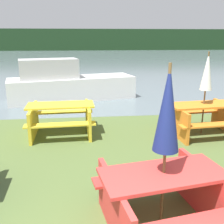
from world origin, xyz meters
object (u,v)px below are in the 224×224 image
at_px(umbrella_navy, 168,109).
at_px(picnic_table_red, 162,195).
at_px(picnic_table_yellow, 61,116).
at_px(picnic_table_orange, 203,116).
at_px(umbrella_white, 207,72).
at_px(boat, 68,84).

bearing_deg(umbrella_navy, picnic_table_red, 0.00).
xyz_separation_m(picnic_table_yellow, umbrella_navy, (1.55, -3.56, 1.10)).
relative_size(picnic_table_orange, umbrella_white, 0.91).
bearing_deg(boat, picnic_table_orange, -63.21).
bearing_deg(umbrella_white, umbrella_navy, -121.67).
distance_m(picnic_table_orange, umbrella_white, 1.10).
relative_size(umbrella_white, boat, 0.41).
relative_size(picnic_table_orange, picnic_table_yellow, 1.10).
distance_m(picnic_table_yellow, boat, 3.91).
bearing_deg(boat, umbrella_white, -63.21).
bearing_deg(picnic_table_orange, picnic_table_red, -121.67).
bearing_deg(picnic_table_red, picnic_table_yellow, 113.60).
bearing_deg(umbrella_white, picnic_table_red, -121.67).
bearing_deg(picnic_table_orange, umbrella_navy, -121.67).
height_order(umbrella_navy, boat, umbrella_navy).
height_order(picnic_table_red, picnic_table_yellow, picnic_table_yellow).
bearing_deg(boat, picnic_table_yellow, -102.88).
xyz_separation_m(picnic_table_red, boat, (-1.60, 7.47, 0.15)).
distance_m(picnic_table_yellow, umbrella_navy, 4.04).
distance_m(picnic_table_red, picnic_table_yellow, 3.88).
distance_m(umbrella_white, boat, 5.64).
distance_m(picnic_table_red, picnic_table_orange, 3.80).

